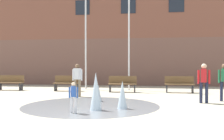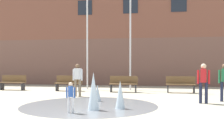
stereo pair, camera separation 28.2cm
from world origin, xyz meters
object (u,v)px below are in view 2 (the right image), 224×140
Objects in this scene: park_bench_center at (123,84)px; adult_in_red at (78,77)px; flagpole_left at (88,27)px; child_running at (71,95)px; park_bench_under_left_flagpole at (69,83)px; adult_watching at (203,80)px; flagpole_right at (131,23)px; park_bench_left_of_flagpoles at (13,82)px; park_bench_under_right_flagpole at (181,84)px.

adult_in_red is at bearing -128.59° from park_bench_center.
flagpole_left reaches higher than adult_in_red.
flagpole_left is at bearing -20.16° from child_running.
park_bench_center is (3.31, -0.16, 0.00)m from park_bench_under_left_flagpole.
park_bench_under_left_flagpole is 1.01× the size of adult_watching.
flagpole_right reaches higher than adult_watching.
park_bench_left_of_flagpoles is at bearing 9.72° from child_running.
flagpole_left reaches higher than park_bench_under_right_flagpole.
park_bench_left_of_flagpoles is 1.01× the size of adult_in_red.
park_bench_under_right_flagpole is at bearing -0.03° from park_bench_left_of_flagpoles.
park_bench_center is at bearing -102.27° from flagpole_right.
park_bench_center is 5.39m from adult_watching.
flagpole_right is (1.15, 8.16, 3.55)m from child_running.
child_running is 8.98m from flagpole_left.
flagpole_right is at bearing 157.89° from park_bench_under_right_flagpole.
flagpole_right is at bearing -130.76° from adult_watching.
park_bench_under_right_flagpole is 1.62× the size of child_running.
flagpole_left is (-2.45, 1.34, 3.49)m from park_bench_center.
adult_watching is at bearing 12.61° from adult_in_red.
park_bench_center and park_bench_under_right_flagpole have the same top height.
park_bench_left_of_flagpoles is 3.60m from park_bench_under_left_flagpole.
flagpole_left reaches higher than child_running.
park_bench_under_right_flagpole is (3.18, 0.17, 0.00)m from park_bench_center.
park_bench_center is 6.87m from child_running.
park_bench_under_right_flagpole is at bearing 0.02° from park_bench_under_left_flagpole.
flagpole_right is (-3.39, 5.25, 3.19)m from adult_watching.
flagpole_left is at bearing 53.72° from park_bench_under_left_flagpole.
adult_watching reaches higher than park_bench_center.
park_bench_under_right_flagpole is 4.80m from flagpole_right.
child_running is at bearing -41.02° from adult_watching.
park_bench_under_right_flagpole is 4.13m from adult_watching.
park_bench_left_of_flagpoles is at bearing 179.17° from adult_in_red.
park_bench_left_of_flagpoles is 6.91m from park_bench_center.
park_bench_center is (6.91, -0.17, 0.00)m from park_bench_left_of_flagpoles.
park_bench_center is at bearing -120.34° from adult_watching.
child_running is (-0.86, -6.82, 0.10)m from park_bench_center.
park_bench_left_of_flagpoles is 1.62× the size of child_running.
park_bench_center is at bearing -2.84° from park_bench_under_left_flagpole.
flagpole_right is at bearing 77.73° from park_bench_center.
child_running is (6.05, -6.99, 0.10)m from park_bench_left_of_flagpoles.
park_bench_center is at bearing -177.01° from park_bench_under_right_flagpole.
adult_in_red is 0.20× the size of flagpole_right.
adult_in_red is (-1.10, 4.37, 0.35)m from child_running.
flagpole_right reaches higher than adult_in_red.
park_bench_under_left_flagpole is at bearing 177.16° from park_bench_center.
flagpole_left is at bearing 151.29° from park_bench_center.
park_bench_under_right_flagpole is at bearing 54.12° from adult_in_red.
flagpole_right is (7.20, 1.17, 3.65)m from park_bench_left_of_flagpoles.
flagpole_left is 0.96× the size of flagpole_right.
flagpole_left is (-1.59, 8.16, 3.39)m from child_running.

